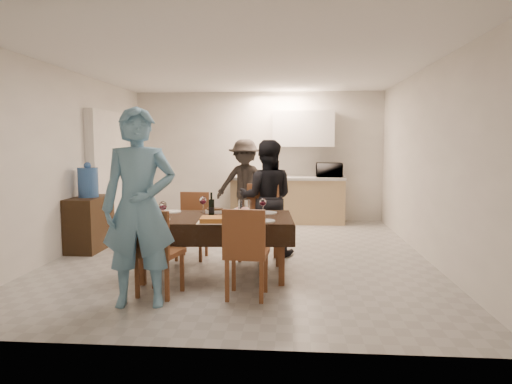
{
  "coord_description": "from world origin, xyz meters",
  "views": [
    {
      "loc": [
        0.67,
        -6.29,
        1.55
      ],
      "look_at": [
        0.21,
        -0.3,
        0.92
      ],
      "focal_mm": 32.0,
      "sensor_mm": 36.0,
      "label": 1
    }
  ],
  "objects_px": {
    "dining_table": "(215,219)",
    "wine_bottle": "(211,204)",
    "savoury_tart": "(218,220)",
    "person_near": "(139,207)",
    "microwave": "(329,170)",
    "person_far": "(267,198)",
    "console": "(90,223)",
    "person_kitchen": "(245,183)",
    "water_jug": "(88,182)",
    "water_pitcher": "(244,209)"
  },
  "relations": [
    {
      "from": "person_far",
      "to": "person_kitchen",
      "type": "relative_size",
      "value": 0.98
    },
    {
      "from": "console",
      "to": "savoury_tart",
      "type": "distance_m",
      "value": 2.67
    },
    {
      "from": "console",
      "to": "person_far",
      "type": "bearing_deg",
      "value": -2.34
    },
    {
      "from": "dining_table",
      "to": "wine_bottle",
      "type": "relative_size",
      "value": 6.65
    },
    {
      "from": "console",
      "to": "person_far",
      "type": "distance_m",
      "value": 2.64
    },
    {
      "from": "water_jug",
      "to": "person_near",
      "type": "relative_size",
      "value": 0.23
    },
    {
      "from": "console",
      "to": "microwave",
      "type": "height_order",
      "value": "microwave"
    },
    {
      "from": "dining_table",
      "to": "savoury_tart",
      "type": "distance_m",
      "value": 0.4
    },
    {
      "from": "microwave",
      "to": "person_far",
      "type": "distance_m",
      "value": 2.9
    },
    {
      "from": "person_kitchen",
      "to": "savoury_tart",
      "type": "bearing_deg",
      "value": -88.75
    },
    {
      "from": "water_pitcher",
      "to": "microwave",
      "type": "bearing_deg",
      "value": 71.28
    },
    {
      "from": "water_jug",
      "to": "microwave",
      "type": "height_order",
      "value": "water_jug"
    },
    {
      "from": "wine_bottle",
      "to": "person_kitchen",
      "type": "xyz_separation_m",
      "value": [
        0.07,
        3.23,
        -0.02
      ]
    },
    {
      "from": "dining_table",
      "to": "water_pitcher",
      "type": "distance_m",
      "value": 0.38
    },
    {
      "from": "dining_table",
      "to": "water_jug",
      "type": "xyz_separation_m",
      "value": [
        -2.06,
        1.16,
        0.33
      ]
    },
    {
      "from": "console",
      "to": "wine_bottle",
      "type": "relative_size",
      "value": 3.01
    },
    {
      "from": "savoury_tart",
      "to": "person_far",
      "type": "bearing_deg",
      "value": 72.53
    },
    {
      "from": "water_jug",
      "to": "wine_bottle",
      "type": "height_order",
      "value": "water_jug"
    },
    {
      "from": "person_far",
      "to": "wine_bottle",
      "type": "bearing_deg",
      "value": 59.35
    },
    {
      "from": "console",
      "to": "person_far",
      "type": "height_order",
      "value": "person_far"
    },
    {
      "from": "person_kitchen",
      "to": "wine_bottle",
      "type": "bearing_deg",
      "value": -91.25
    },
    {
      "from": "person_far",
      "to": "person_near",
      "type": "bearing_deg",
      "value": 62.67
    },
    {
      "from": "water_jug",
      "to": "person_far",
      "type": "bearing_deg",
      "value": -2.34
    },
    {
      "from": "microwave",
      "to": "savoury_tart",
      "type": "bearing_deg",
      "value": 69.57
    },
    {
      "from": "water_jug",
      "to": "savoury_tart",
      "type": "relative_size",
      "value": 0.97
    },
    {
      "from": "water_pitcher",
      "to": "microwave",
      "type": "relative_size",
      "value": 0.43
    },
    {
      "from": "water_pitcher",
      "to": "microwave",
      "type": "height_order",
      "value": "microwave"
    },
    {
      "from": "savoury_tart",
      "to": "wine_bottle",
      "type": "bearing_deg",
      "value": 109.23
    },
    {
      "from": "dining_table",
      "to": "console",
      "type": "distance_m",
      "value": 2.38
    },
    {
      "from": "wine_bottle",
      "to": "microwave",
      "type": "distance_m",
      "value": 4.05
    },
    {
      "from": "dining_table",
      "to": "wine_bottle",
      "type": "distance_m",
      "value": 0.19
    },
    {
      "from": "console",
      "to": "savoury_tart",
      "type": "bearing_deg",
      "value": -35.43
    },
    {
      "from": "console",
      "to": "person_kitchen",
      "type": "bearing_deg",
      "value": 45.57
    },
    {
      "from": "wine_bottle",
      "to": "microwave",
      "type": "xyz_separation_m",
      "value": [
        1.68,
        3.68,
        0.21
      ]
    },
    {
      "from": "savoury_tart",
      "to": "person_near",
      "type": "height_order",
      "value": "person_near"
    },
    {
      "from": "microwave",
      "to": "person_far",
      "type": "xyz_separation_m",
      "value": [
        -1.08,
        -2.68,
        -0.24
      ]
    },
    {
      "from": "water_pitcher",
      "to": "person_kitchen",
      "type": "height_order",
      "value": "person_kitchen"
    },
    {
      "from": "microwave",
      "to": "wine_bottle",
      "type": "bearing_deg",
      "value": 65.45
    },
    {
      "from": "water_jug",
      "to": "person_near",
      "type": "height_order",
      "value": "person_near"
    },
    {
      "from": "water_jug",
      "to": "person_far",
      "type": "xyz_separation_m",
      "value": [
        2.61,
        -0.11,
        -0.19
      ]
    },
    {
      "from": "dining_table",
      "to": "microwave",
      "type": "distance_m",
      "value": 4.09
    },
    {
      "from": "water_jug",
      "to": "person_far",
      "type": "relative_size",
      "value": 0.27
    },
    {
      "from": "dining_table",
      "to": "person_far",
      "type": "bearing_deg",
      "value": 58.46
    },
    {
      "from": "wine_bottle",
      "to": "person_kitchen",
      "type": "distance_m",
      "value": 3.23
    },
    {
      "from": "person_near",
      "to": "person_kitchen",
      "type": "relative_size",
      "value": 1.16
    },
    {
      "from": "person_near",
      "to": "person_far",
      "type": "height_order",
      "value": "person_near"
    },
    {
      "from": "dining_table",
      "to": "person_kitchen",
      "type": "height_order",
      "value": "person_kitchen"
    },
    {
      "from": "dining_table",
      "to": "person_near",
      "type": "height_order",
      "value": "person_near"
    },
    {
      "from": "person_far",
      "to": "person_kitchen",
      "type": "distance_m",
      "value": 2.29
    },
    {
      "from": "console",
      "to": "microwave",
      "type": "bearing_deg",
      "value": 34.87
    }
  ]
}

